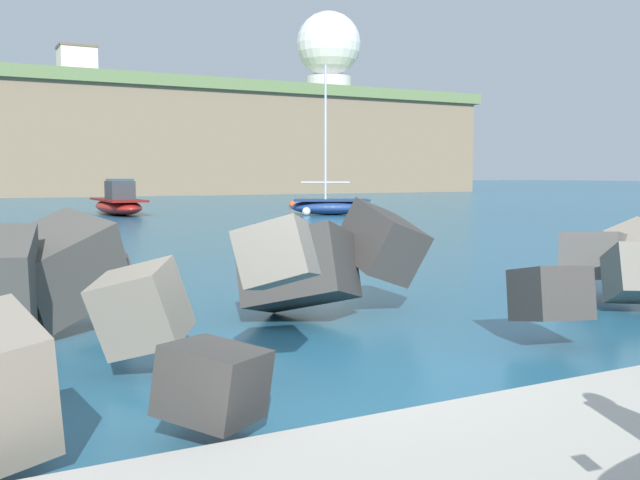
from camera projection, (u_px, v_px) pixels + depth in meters
name	position (u px, v px, depth m)	size (l,w,h in m)	color
ground_plane	(320.00, 378.00, 7.44)	(400.00, 400.00, 0.00)	#235B7A
breakwater_jetty	(114.00, 295.00, 7.71)	(32.41, 6.41, 2.15)	#4C4944
boat_near_right	(119.00, 203.00, 37.82)	(2.05, 6.35, 1.90)	maroon
boat_mid_left	(331.00, 205.00, 37.72)	(4.74, 3.63, 7.81)	navy
mooring_buoy_inner	(306.00, 211.00, 36.89)	(0.44, 0.44, 0.44)	silver
mooring_buoy_middle	(292.00, 204.00, 45.41)	(0.44, 0.44, 0.44)	#E54C1E
headland_bluff	(124.00, 144.00, 89.78)	(77.40, 44.31, 11.97)	#847056
radar_dome	(329.00, 52.00, 96.68)	(8.71, 8.71, 12.11)	silver
station_building_central	(77.00, 71.00, 88.39)	(4.55, 4.21, 5.98)	silver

